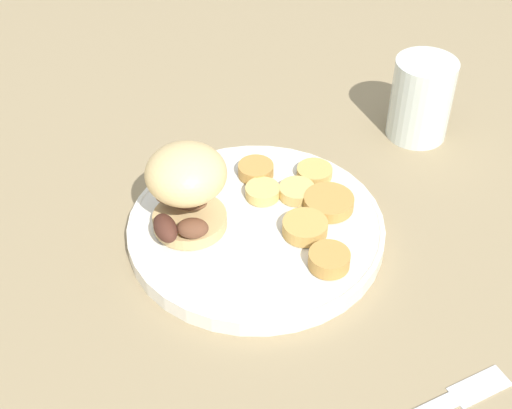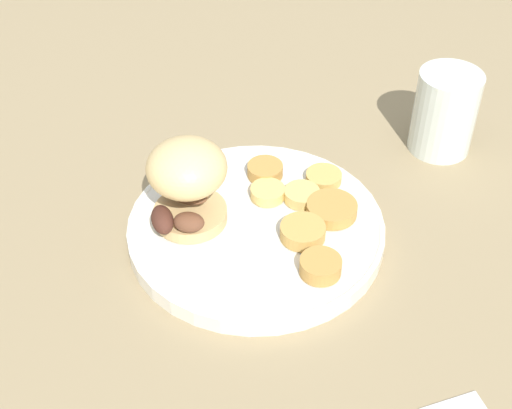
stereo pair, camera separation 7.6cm
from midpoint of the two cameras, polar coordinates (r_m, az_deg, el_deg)
name	(u,v)px [view 1 (the left image)]	position (r m, az deg, el deg)	size (l,w,h in m)	color
ground_plane	(256,236)	(0.79, -2.75, -2.64)	(4.00, 4.00, 0.00)	#937F5B
dinner_plate	(256,228)	(0.78, -2.78, -2.02)	(0.28, 0.28, 0.02)	white
sandwich	(186,186)	(0.74, -8.58, 1.33)	(0.09, 0.10, 0.10)	tan
potato_round_0	(256,170)	(0.83, -2.62, 2.68)	(0.04, 0.04, 0.01)	#BC8942
potato_round_1	(329,202)	(0.79, 3.13, 0.05)	(0.06, 0.06, 0.01)	#BC8942
potato_round_2	(329,260)	(0.72, 2.89, -4.56)	(0.04, 0.04, 0.02)	#BC8942
potato_round_3	(297,191)	(0.80, 0.59, 0.96)	(0.04, 0.04, 0.01)	#DBB766
potato_round_4	(315,172)	(0.83, 2.11, 2.52)	(0.04, 0.04, 0.01)	tan
potato_round_5	(305,228)	(0.76, 1.07, -2.00)	(0.05, 0.05, 0.01)	tan
potato_round_6	(263,192)	(0.80, -2.17, 0.92)	(0.04, 0.04, 0.01)	#DBB766
drinking_glass	(421,99)	(0.92, 10.79, 8.21)	(0.08, 0.08, 0.11)	silver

